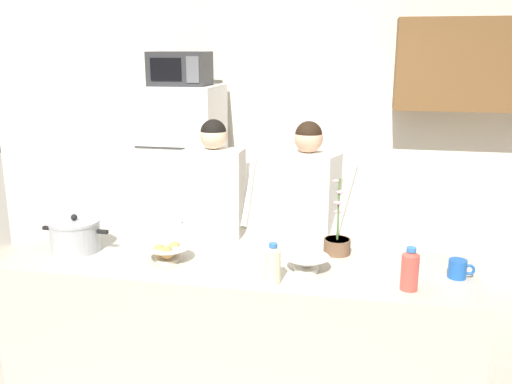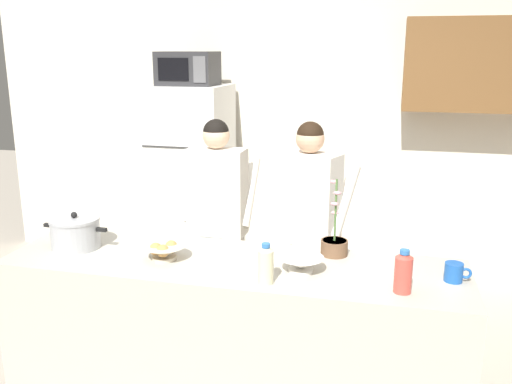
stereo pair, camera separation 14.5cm
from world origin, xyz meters
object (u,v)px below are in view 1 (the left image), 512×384
(person_by_sink, at_px, (307,211))
(coffee_mug, at_px, (458,269))
(cooking_pot, at_px, (76,235))
(bottle_mid_counter, at_px, (273,264))
(refrigerator, at_px, (185,184))
(empty_bowl, at_px, (307,263))
(bread_bowl, at_px, (167,252))
(potted_orchid, at_px, (337,243))
(microwave, at_px, (180,69))
(bottle_near_edge, at_px, (410,269))
(person_near_pot, at_px, (215,205))

(person_by_sink, xyz_separation_m, coffee_mug, (0.84, -0.82, -0.01))
(cooking_pot, bearing_deg, bottle_mid_counter, -11.19)
(refrigerator, height_order, empty_bowl, refrigerator)
(coffee_mug, bearing_deg, bread_bowl, -177.35)
(cooking_pot, bearing_deg, empty_bowl, -2.32)
(cooking_pot, distance_m, bread_bowl, 0.57)
(coffee_mug, bearing_deg, refrigerator, 138.09)
(refrigerator, height_order, bread_bowl, refrigerator)
(bread_bowl, relative_size, bottle_mid_counter, 1.19)
(cooking_pot, height_order, empty_bowl, cooking_pot)
(coffee_mug, distance_m, bread_bowl, 1.51)
(cooking_pot, height_order, potted_orchid, potted_orchid)
(bottle_mid_counter, xyz_separation_m, potted_orchid, (0.29, 0.46, -0.04))
(refrigerator, height_order, coffee_mug, refrigerator)
(empty_bowl, relative_size, bottle_mid_counter, 1.15)
(microwave, xyz_separation_m, person_by_sink, (1.20, -1.00, -0.89))
(bottle_mid_counter, bearing_deg, coffee_mug, 14.96)
(cooking_pot, xyz_separation_m, bread_bowl, (0.57, -0.06, -0.04))
(refrigerator, bearing_deg, empty_bowl, -55.74)
(person_by_sink, bearing_deg, empty_bowl, -84.12)
(microwave, distance_m, person_by_sink, 1.80)
(bottle_near_edge, height_order, potted_orchid, potted_orchid)
(refrigerator, distance_m, potted_orchid, 2.16)
(refrigerator, relative_size, coffee_mug, 13.21)
(bottle_near_edge, relative_size, bottle_mid_counter, 1.04)
(refrigerator, height_order, bottle_mid_counter, refrigerator)
(microwave, relative_size, potted_orchid, 1.11)
(microwave, height_order, empty_bowl, microwave)
(person_near_pot, distance_m, empty_bowl, 1.18)
(bottle_mid_counter, height_order, potted_orchid, potted_orchid)
(bottle_near_edge, distance_m, bottle_mid_counter, 0.65)
(coffee_mug, bearing_deg, cooking_pot, -179.79)
(microwave, bearing_deg, coffee_mug, -41.57)
(cooking_pot, relative_size, coffee_mug, 3.03)
(refrigerator, bearing_deg, bottle_mid_counter, -61.09)
(bread_bowl, distance_m, potted_orchid, 0.94)
(refrigerator, distance_m, person_by_sink, 1.58)
(bottle_mid_counter, distance_m, potted_orchid, 0.55)
(bottle_mid_counter, bearing_deg, potted_orchid, 58.45)
(cooking_pot, bearing_deg, person_by_sink, 33.74)
(bread_bowl, relative_size, potted_orchid, 0.57)
(coffee_mug, relative_size, empty_bowl, 0.56)
(microwave, relative_size, empty_bowl, 2.04)
(empty_bowl, distance_m, potted_orchid, 0.32)
(person_by_sink, bearing_deg, potted_orchid, -68.73)
(empty_bowl, height_order, bottle_mid_counter, bottle_mid_counter)
(person_near_pot, bearing_deg, coffee_mug, -29.85)
(person_by_sink, height_order, cooking_pot, person_by_sink)
(empty_bowl, bearing_deg, coffee_mug, 4.65)
(person_near_pot, height_order, bread_bowl, person_near_pot)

